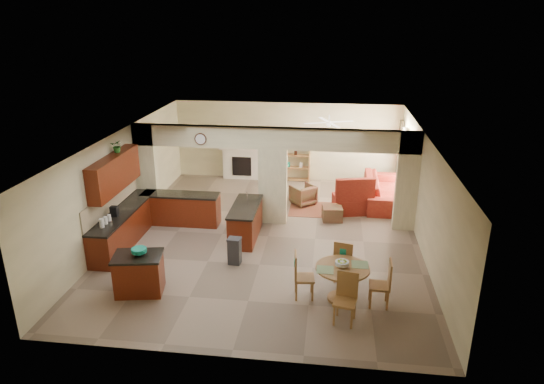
# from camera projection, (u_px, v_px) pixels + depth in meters

# --- Properties ---
(floor) EXTENTS (10.00, 10.00, 0.00)m
(floor) POSITION_uv_depth(u_px,v_px,m) (268.00, 236.00, 13.21)
(floor) COLOR #85705C
(floor) RESTS_ON ground
(ceiling) EXTENTS (10.00, 10.00, 0.00)m
(ceiling) POSITION_uv_depth(u_px,v_px,m) (268.00, 136.00, 12.25)
(ceiling) COLOR white
(ceiling) RESTS_ON wall_back
(wall_back) EXTENTS (8.00, 0.00, 8.00)m
(wall_back) POSITION_uv_depth(u_px,v_px,m) (287.00, 142.00, 17.39)
(wall_back) COLOR beige
(wall_back) RESTS_ON floor
(wall_front) EXTENTS (8.00, 0.00, 8.00)m
(wall_front) POSITION_uv_depth(u_px,v_px,m) (228.00, 288.00, 8.07)
(wall_front) COLOR beige
(wall_front) RESTS_ON floor
(wall_left) EXTENTS (0.00, 10.00, 10.00)m
(wall_left) POSITION_uv_depth(u_px,v_px,m) (123.00, 182.00, 13.20)
(wall_left) COLOR beige
(wall_left) RESTS_ON floor
(wall_right) EXTENTS (0.00, 10.00, 10.00)m
(wall_right) POSITION_uv_depth(u_px,v_px,m) (424.00, 195.00, 12.26)
(wall_right) COLOR beige
(wall_right) RESTS_ON floor
(partition_left_pier) EXTENTS (0.60, 0.25, 2.80)m
(partition_left_pier) POSITION_uv_depth(u_px,v_px,m) (147.00, 171.00, 14.10)
(partition_left_pier) COLOR beige
(partition_left_pier) RESTS_ON floor
(partition_center_pier) EXTENTS (0.80, 0.25, 2.20)m
(partition_center_pier) POSITION_uv_depth(u_px,v_px,m) (273.00, 186.00, 13.76)
(partition_center_pier) COLOR beige
(partition_center_pier) RESTS_ON floor
(partition_right_pier) EXTENTS (0.60, 0.25, 2.80)m
(partition_right_pier) POSITION_uv_depth(u_px,v_px,m) (407.00, 182.00, 13.22)
(partition_right_pier) COLOR beige
(partition_right_pier) RESTS_ON floor
(partition_header) EXTENTS (8.00, 0.25, 0.60)m
(partition_header) POSITION_uv_depth(u_px,v_px,m) (273.00, 138.00, 13.28)
(partition_header) COLOR beige
(partition_header) RESTS_ON partition_center_pier
(kitchen_counter) EXTENTS (2.52, 3.29, 1.48)m
(kitchen_counter) POSITION_uv_depth(u_px,v_px,m) (149.00, 218.00, 13.20)
(kitchen_counter) COLOR #421907
(kitchen_counter) RESTS_ON floor
(upper_cabinets) EXTENTS (0.35, 2.40, 0.90)m
(upper_cabinets) POSITION_uv_depth(u_px,v_px,m) (114.00, 173.00, 12.26)
(upper_cabinets) COLOR #421907
(upper_cabinets) RESTS_ON wall_left
(peninsula) EXTENTS (0.70, 1.85, 0.91)m
(peninsula) POSITION_uv_depth(u_px,v_px,m) (246.00, 222.00, 13.02)
(peninsula) COLOR #421907
(peninsula) RESTS_ON floor
(wall_clock) EXTENTS (0.34, 0.03, 0.34)m
(wall_clock) POSITION_uv_depth(u_px,v_px,m) (200.00, 139.00, 13.39)
(wall_clock) COLOR #492718
(wall_clock) RESTS_ON partition_header
(rug) EXTENTS (1.60, 1.30, 0.01)m
(rug) POSITION_uv_depth(u_px,v_px,m) (315.00, 209.00, 15.02)
(rug) COLOR brown
(rug) RESTS_ON floor
(fireplace) EXTENTS (1.60, 0.35, 1.20)m
(fireplace) POSITION_uv_depth(u_px,v_px,m) (242.00, 162.00, 17.69)
(fireplace) COLOR white
(fireplace) RESTS_ON floor
(shelving_unit) EXTENTS (1.00, 0.32, 1.80)m
(shelving_unit) POSITION_uv_depth(u_px,v_px,m) (296.00, 157.00, 17.35)
(shelving_unit) COLOR olive
(shelving_unit) RESTS_ON floor
(window_a) EXTENTS (0.02, 0.90, 1.90)m
(window_a) POSITION_uv_depth(u_px,v_px,m) (410.00, 174.00, 14.47)
(window_a) COLOR white
(window_a) RESTS_ON wall_right
(window_b) EXTENTS (0.02, 0.90, 1.90)m
(window_b) POSITION_uv_depth(u_px,v_px,m) (403.00, 159.00, 16.06)
(window_b) COLOR white
(window_b) RESTS_ON wall_right
(glazed_door) EXTENTS (0.02, 0.70, 2.10)m
(glazed_door) POSITION_uv_depth(u_px,v_px,m) (406.00, 171.00, 15.32)
(glazed_door) COLOR white
(glazed_door) RESTS_ON wall_right
(drape_a_left) EXTENTS (0.10, 0.28, 2.30)m
(drape_a_left) POSITION_uv_depth(u_px,v_px,m) (411.00, 181.00, 13.92)
(drape_a_left) COLOR #3E1B19
(drape_a_left) RESTS_ON wall_right
(drape_a_right) EXTENTS (0.10, 0.28, 2.30)m
(drape_a_right) POSITION_uv_depth(u_px,v_px,m) (406.00, 168.00, 15.04)
(drape_a_right) COLOR #3E1B19
(drape_a_right) RESTS_ON wall_right
(drape_b_left) EXTENTS (0.10, 0.28, 2.30)m
(drape_b_left) POSITION_uv_depth(u_px,v_px,m) (404.00, 164.00, 15.50)
(drape_b_left) COLOR #3E1B19
(drape_b_left) RESTS_ON wall_right
(drape_b_right) EXTENTS (0.10, 0.28, 2.30)m
(drape_b_right) POSITION_uv_depth(u_px,v_px,m) (399.00, 154.00, 16.62)
(drape_b_right) COLOR #3E1B19
(drape_b_right) RESTS_ON wall_right
(ceiling_fan) EXTENTS (1.00, 1.00, 0.10)m
(ceiling_fan) POSITION_uv_depth(u_px,v_px,m) (329.00, 122.00, 14.95)
(ceiling_fan) COLOR white
(ceiling_fan) RESTS_ON ceiling
(kitchen_island) EXTENTS (1.14, 0.90, 0.89)m
(kitchen_island) POSITION_uv_depth(u_px,v_px,m) (139.00, 274.00, 10.43)
(kitchen_island) COLOR #421907
(kitchen_island) RESTS_ON floor
(teal_bowl) EXTENTS (0.32, 0.32, 0.15)m
(teal_bowl) POSITION_uv_depth(u_px,v_px,m) (139.00, 252.00, 10.27)
(teal_bowl) COLOR #159076
(teal_bowl) RESTS_ON kitchen_island
(trash_can) EXTENTS (0.31, 0.27, 0.62)m
(trash_can) POSITION_uv_depth(u_px,v_px,m) (235.00, 252.00, 11.68)
(trash_can) COLOR #2B2B2E
(trash_can) RESTS_ON floor
(dining_table) EXTENTS (1.13, 1.13, 0.77)m
(dining_table) POSITION_uv_depth(u_px,v_px,m) (342.00, 278.00, 10.12)
(dining_table) COLOR olive
(dining_table) RESTS_ON floor
(fruit_bowl) EXTENTS (0.28, 0.28, 0.15)m
(fruit_bowl) POSITION_uv_depth(u_px,v_px,m) (342.00, 264.00, 10.00)
(fruit_bowl) COLOR #8BB326
(fruit_bowl) RESTS_ON dining_table
(sofa) EXTENTS (2.82, 1.15, 0.82)m
(sofa) POSITION_uv_depth(u_px,v_px,m) (383.00, 190.00, 15.50)
(sofa) COLOR maroon
(sofa) RESTS_ON floor
(chaise) EXTENTS (1.35, 1.19, 0.47)m
(chaise) POSITION_uv_depth(u_px,v_px,m) (354.00, 204.00, 14.86)
(chaise) COLOR maroon
(chaise) RESTS_ON floor
(armchair) EXTENTS (0.96, 0.96, 0.63)m
(armchair) POSITION_uv_depth(u_px,v_px,m) (303.00, 195.00, 15.37)
(armchair) COLOR maroon
(armchair) RESTS_ON floor
(ottoman) EXTENTS (0.63, 0.63, 0.41)m
(ottoman) POSITION_uv_depth(u_px,v_px,m) (332.00, 213.00, 14.22)
(ottoman) COLOR maroon
(ottoman) RESTS_ON floor
(plant) EXTENTS (0.33, 0.29, 0.34)m
(plant) POSITION_uv_depth(u_px,v_px,m) (117.00, 146.00, 12.35)
(plant) COLOR #1F4E14
(plant) RESTS_ON upper_cabinets
(chair_north) EXTENTS (0.51, 0.51, 1.02)m
(chair_north) POSITION_uv_depth(u_px,v_px,m) (344.00, 260.00, 10.78)
(chair_north) COLOR olive
(chair_north) RESTS_ON floor
(chair_east) EXTENTS (0.44, 0.43, 1.02)m
(chair_east) POSITION_uv_depth(u_px,v_px,m) (384.00, 282.00, 9.90)
(chair_east) COLOR olive
(chair_east) RESTS_ON floor
(chair_south) EXTENTS (0.49, 0.49, 1.02)m
(chair_south) POSITION_uv_depth(u_px,v_px,m) (346.00, 295.00, 9.42)
(chair_south) COLOR olive
(chair_south) RESTS_ON floor
(chair_west) EXTENTS (0.46, 0.46, 1.02)m
(chair_west) POSITION_uv_depth(u_px,v_px,m) (300.00, 274.00, 10.21)
(chair_west) COLOR olive
(chair_west) RESTS_ON floor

